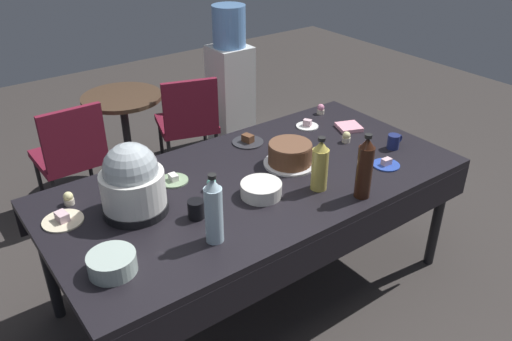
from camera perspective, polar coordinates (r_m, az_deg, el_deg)
name	(u,v)px	position (r m, az deg, el deg)	size (l,w,h in m)	color
ground	(256,286)	(3.17, 0.00, -12.70)	(9.00, 9.00, 0.00)	#383330
potluck_table	(256,189)	(2.75, 0.00, -2.03)	(2.20, 1.10, 0.75)	black
frosted_layer_cake	(290,154)	(2.83, 3.78, 1.79)	(0.29, 0.29, 0.13)	silver
slow_cooker	(132,182)	(2.44, -13.54, -1.25)	(0.31, 0.31, 0.35)	black
glass_salad_bowl	(112,263)	(2.17, -15.64, -9.85)	(0.20, 0.20, 0.08)	#B2C6BC
ceramic_snack_bowl	(261,189)	(2.56, 0.58, -2.11)	(0.21, 0.21, 0.07)	silver
dessert_plate_cobalt	(386,164)	(2.93, 14.21, 0.70)	(0.15, 0.15, 0.04)	#2D4CB2
dessert_plate_sage	(174,180)	(2.73, -9.11, -1.00)	(0.15, 0.15, 0.04)	#8CA87F
dessert_plate_cream	(63,219)	(2.55, -20.62, -5.10)	(0.19, 0.19, 0.05)	beige
dessert_plate_white	(307,125)	(3.31, 5.69, 5.02)	(0.14, 0.14, 0.05)	white
dessert_plate_charcoal	(248,141)	(3.09, -0.91, 3.30)	(0.19, 0.19, 0.05)	#2D2D33
cupcake_rose	(321,109)	(3.51, 7.18, 6.76)	(0.05, 0.05, 0.07)	beige
cupcake_lemon	(212,184)	(2.62, -4.94, -1.55)	(0.05, 0.05, 0.07)	beige
cupcake_vanilla	(346,137)	(3.14, 9.97, 3.66)	(0.05, 0.05, 0.07)	beige
cupcake_cocoa	(69,199)	(2.66, -20.05, -2.93)	(0.05, 0.05, 0.07)	beige
soda_bottle_cola	(365,168)	(2.55, 11.94, 0.26)	(0.08, 0.08, 0.34)	#33190F
soda_bottle_water	(214,211)	(2.20, -4.71, -4.45)	(0.08, 0.08, 0.33)	silver
soda_bottle_ginger_ale	(320,165)	(2.59, 7.09, 0.57)	(0.08, 0.08, 0.29)	gold
coffee_mug_black	(197,209)	(2.41, -6.59, -4.25)	(0.12, 0.08, 0.09)	black
coffee_mug_navy	(394,141)	(3.12, 15.01, 3.13)	(0.11, 0.07, 0.09)	navy
paper_napkin_stack	(349,127)	(3.32, 10.25, 4.77)	(0.14, 0.14, 0.02)	pink
maroon_chair_left	(71,152)	(3.77, -19.79, 1.93)	(0.44, 0.44, 0.85)	maroon
maroon_chair_right	(188,119)	(4.08, -7.52, 5.63)	(0.55, 0.55, 0.85)	maroon
round_cafe_table	(125,123)	(4.10, -14.29, 5.16)	(0.60, 0.60, 0.72)	#473323
water_cooler	(230,81)	(4.57, -2.85, 9.82)	(0.32, 0.32, 1.24)	silver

